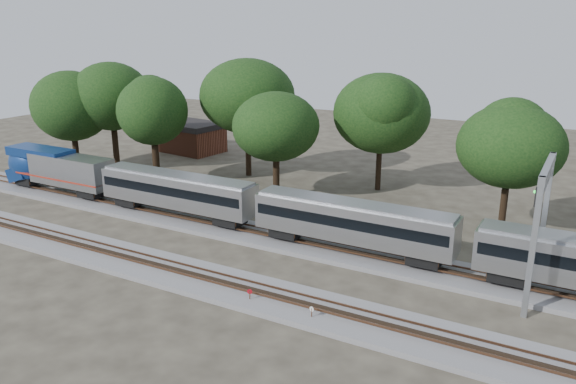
# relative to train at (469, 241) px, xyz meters

# --- Properties ---
(ground) EXTENTS (160.00, 160.00, 0.00)m
(ground) POSITION_rel_train_xyz_m (-19.50, -6.00, -3.17)
(ground) COLOR #383328
(ground) RESTS_ON ground
(track_far) EXTENTS (160.00, 5.00, 0.73)m
(track_far) POSITION_rel_train_xyz_m (-19.50, -0.00, -2.97)
(track_far) COLOR slate
(track_far) RESTS_ON ground
(track_near) EXTENTS (160.00, 5.00, 0.73)m
(track_near) POSITION_rel_train_xyz_m (-19.50, -10.00, -2.97)
(track_near) COLOR slate
(track_near) RESTS_ON ground
(train) EXTENTS (107.85, 3.08, 4.54)m
(train) POSITION_rel_train_xyz_m (0.00, 0.00, 0.00)
(train) COLOR #ABAEB2
(train) RESTS_ON ground
(switch_stand_red) EXTENTS (0.36, 0.15, 1.16)m
(switch_stand_red) POSITION_rel_train_xyz_m (-12.32, -11.24, -2.43)
(switch_stand_red) COLOR #512D19
(switch_stand_red) RESTS_ON ground
(switch_stand_white) EXTENTS (0.35, 0.13, 1.13)m
(switch_stand_white) POSITION_rel_train_xyz_m (-7.46, -11.33, -2.45)
(switch_stand_white) COLOR #512D19
(switch_stand_white) RESTS_ON ground
(switch_lever) EXTENTS (0.58, 0.48, 0.30)m
(switch_lever) POSITION_rel_train_xyz_m (-13.67, -11.24, -3.02)
(switch_lever) COLOR #512D19
(switch_lever) RESTS_ON ground
(signal_gantry) EXTENTS (0.68, 8.00, 9.73)m
(signal_gantry) POSITION_rel_train_xyz_m (4.62, 0.00, 3.92)
(signal_gantry) COLOR gray
(signal_gantry) RESTS_ON ground
(brick_building) EXTENTS (10.07, 7.71, 4.46)m
(brick_building) POSITION_rel_train_xyz_m (-46.48, 25.37, -0.92)
(brick_building) COLOR brown
(brick_building) RESTS_ON ground
(tree_0) EXTENTS (8.70, 8.70, 12.27)m
(tree_0) POSITION_rel_train_xyz_m (-52.50, 8.96, 5.37)
(tree_0) COLOR black
(tree_0) RESTS_ON ground
(tree_1) EXTENTS (9.89, 9.89, 13.94)m
(tree_1) POSITION_rel_train_xyz_m (-48.26, 11.90, 6.54)
(tree_1) COLOR black
(tree_1) RESTS_ON ground
(tree_2) EXTENTS (9.00, 9.00, 12.69)m
(tree_2) POSITION_rel_train_xyz_m (-38.96, 9.29, 5.66)
(tree_2) COLOR black
(tree_2) RESTS_ON ground
(tree_3) EXTENTS (10.31, 10.31, 14.54)m
(tree_3) POSITION_rel_train_xyz_m (-31.21, 17.87, 6.96)
(tree_3) COLOR black
(tree_3) RESTS_ON ground
(tree_4) EXTENTS (8.18, 8.18, 11.54)m
(tree_4) POSITION_rel_train_xyz_m (-23.31, 11.36, 4.86)
(tree_4) COLOR black
(tree_4) RESTS_ON ground
(tree_5) EXTENTS (9.14, 9.14, 12.89)m
(tree_5) POSITION_rel_train_xyz_m (-14.41, 19.82, 5.81)
(tree_5) COLOR black
(tree_5) RESTS_ON ground
(tree_6) EXTENTS (8.61, 8.61, 12.15)m
(tree_6) POSITION_rel_train_xyz_m (0.79, 10.83, 5.29)
(tree_6) COLOR black
(tree_6) RESTS_ON ground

